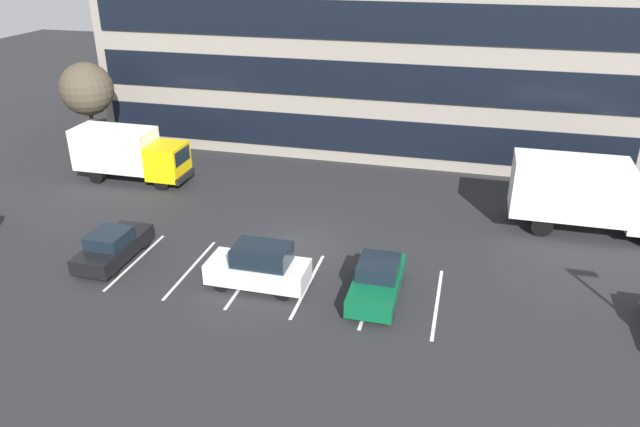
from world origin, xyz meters
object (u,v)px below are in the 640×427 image
(box_truck_yellow, at_px, (129,152))
(suv_white, at_px, (259,267))
(bare_tree, at_px, (87,89))
(sedan_forest, at_px, (377,280))
(sedan_black, at_px, (113,246))
(box_truck_white, at_px, (590,193))

(box_truck_yellow, height_order, suv_white, box_truck_yellow)
(box_truck_yellow, height_order, bare_tree, bare_tree)
(sedan_forest, bearing_deg, sedan_black, -179.86)
(suv_white, bearing_deg, box_truck_white, 32.76)
(box_truck_yellow, xyz_separation_m, sedan_forest, (16.96, -9.26, -1.08))
(sedan_forest, xyz_separation_m, sedan_black, (-12.48, -0.03, -0.03))
(box_truck_yellow, bearing_deg, box_truck_white, -1.05)
(sedan_black, bearing_deg, sedan_forest, 0.14)
(suv_white, bearing_deg, bare_tree, 141.81)
(bare_tree, bearing_deg, box_truck_white, -6.73)
(box_truck_white, distance_m, suv_white, 17.15)
(suv_white, height_order, bare_tree, bare_tree)
(suv_white, relative_size, bare_tree, 0.68)
(box_truck_white, distance_m, sedan_black, 23.54)
(box_truck_white, bearing_deg, box_truck_yellow, 178.95)
(suv_white, xyz_separation_m, bare_tree, (-16.38, 12.89, 3.76))
(sedan_black, xyz_separation_m, bare_tree, (-8.98, 12.44, 3.98))
(box_truck_yellow, height_order, sedan_black, box_truck_yellow)
(box_truck_yellow, xyz_separation_m, box_truck_white, (26.27, -0.48, 0.28))
(box_truck_yellow, relative_size, box_truck_white, 0.87)
(box_truck_white, xyz_separation_m, bare_tree, (-30.77, 3.63, 2.60))
(box_truck_white, xyz_separation_m, sedan_black, (-21.79, -8.81, -1.39))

